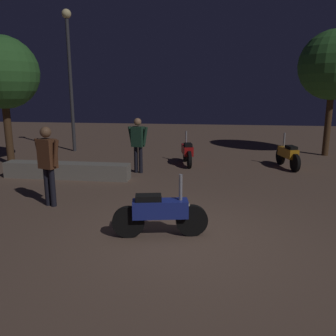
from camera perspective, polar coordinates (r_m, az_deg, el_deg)
ground_plane at (r=6.04m, az=3.35°, el=-11.71°), size 40.00×40.00×0.00m
motorcycle_blue_foreground at (r=5.98m, az=-1.34°, el=-7.38°), size 1.65×0.48×1.11m
motorcycle_red_parked_left at (r=11.72m, az=3.20°, el=2.67°), size 0.49×1.65×1.11m
motorcycle_orange_parked_right at (r=11.86m, az=19.20°, el=2.09°), size 0.51×1.64×1.11m
person_rider_beside at (r=10.50m, az=-4.99°, el=4.55°), size 0.67×0.32×1.68m
person_bystander_far at (r=7.83m, az=-19.27°, el=1.40°), size 0.66×0.34×1.75m
streetlamp_near at (r=14.74m, az=-15.97°, el=16.08°), size 0.36×0.36×5.52m
tree_left_bg at (r=14.59m, az=25.73°, el=15.01°), size 2.54×2.54×4.66m
tree_center_bg at (r=12.75m, az=-25.72°, el=13.95°), size 2.33×2.33×4.21m
planter_wall_low at (r=10.36m, az=-16.35°, el=-0.40°), size 3.66×0.50×0.45m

